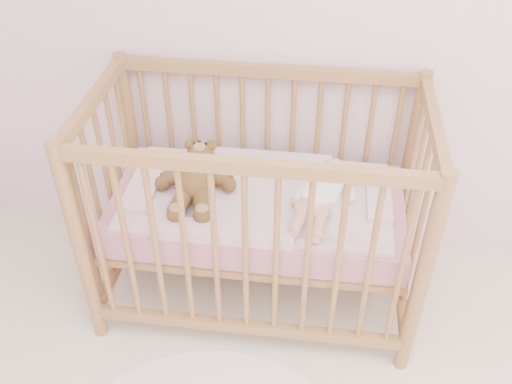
# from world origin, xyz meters

# --- Properties ---
(crib) EXTENTS (1.36, 0.76, 1.00)m
(crib) POSITION_xyz_m (-0.42, 1.60, 0.50)
(crib) COLOR #A07B44
(crib) RESTS_ON floor
(mattress) EXTENTS (1.22, 0.62, 0.13)m
(mattress) POSITION_xyz_m (-0.42, 1.60, 0.49)
(mattress) COLOR #D08193
(mattress) RESTS_ON crib
(blanket) EXTENTS (1.10, 0.58, 0.06)m
(blanket) POSITION_xyz_m (-0.42, 1.60, 0.56)
(blanket) COLOR #D291A1
(blanket) RESTS_ON mattress
(baby) EXTENTS (0.36, 0.55, 0.12)m
(baby) POSITION_xyz_m (-0.15, 1.58, 0.64)
(baby) COLOR white
(baby) RESTS_ON blanket
(teddy_bear) EXTENTS (0.40, 0.53, 0.14)m
(teddy_bear) POSITION_xyz_m (-0.68, 1.58, 0.65)
(teddy_bear) COLOR brown
(teddy_bear) RESTS_ON blanket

